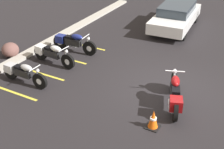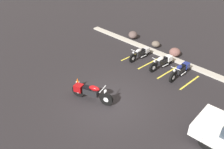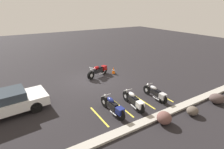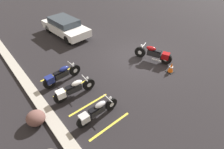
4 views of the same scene
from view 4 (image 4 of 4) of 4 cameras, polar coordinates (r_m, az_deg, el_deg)
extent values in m
plane|color=black|center=(11.52, 8.19, 5.43)|extent=(60.00, 60.00, 0.00)
cylinder|color=black|center=(11.47, 9.16, 7.24)|extent=(0.71, 0.38, 0.71)
cylinder|color=silver|center=(11.47, 9.16, 7.24)|extent=(0.30, 0.22, 0.27)
cylinder|color=black|center=(11.15, 17.19, 4.91)|extent=(0.71, 0.38, 0.71)
cylinder|color=silver|center=(11.15, 17.19, 4.91)|extent=(0.30, 0.22, 0.27)
cube|color=black|center=(11.18, 13.51, 6.73)|extent=(0.87, 0.58, 0.32)
ellipsoid|color=maroon|center=(11.08, 12.67, 8.31)|extent=(0.66, 0.48, 0.26)
cube|color=black|center=(11.04, 14.58, 7.42)|extent=(0.54, 0.41, 0.09)
cube|color=maroon|center=(11.05, 17.11, 5.83)|extent=(0.54, 0.52, 0.37)
cylinder|color=silver|center=(11.29, 9.92, 8.28)|extent=(0.29, 0.16, 0.57)
cylinder|color=silver|center=(11.14, 10.39, 9.44)|extent=(0.28, 0.64, 0.04)
sphere|color=silver|center=(11.22, 9.66, 9.24)|extent=(0.15, 0.15, 0.15)
cylinder|color=silver|center=(11.18, 14.34, 4.60)|extent=(0.58, 0.29, 0.08)
cylinder|color=black|center=(7.92, -0.31, -9.65)|extent=(0.12, 0.62, 0.62)
cylinder|color=silver|center=(7.92, -0.31, -9.65)|extent=(0.12, 0.24, 0.23)
cylinder|color=black|center=(7.42, -9.27, -14.86)|extent=(0.12, 0.62, 0.62)
cylinder|color=silver|center=(7.42, -9.27, -14.86)|extent=(0.12, 0.24, 0.23)
cube|color=black|center=(7.52, -4.95, -11.70)|extent=(0.27, 0.71, 0.28)
ellipsoid|color=#B7B7BC|center=(7.39, -3.86, -9.75)|extent=(0.25, 0.53, 0.22)
cube|color=black|center=(7.32, -6.06, -11.35)|extent=(0.23, 0.41, 0.07)
cube|color=#B7B7BC|center=(7.30, -9.09, -13.90)|extent=(0.34, 0.38, 0.32)
cylinder|color=silver|center=(7.69, -0.96, -8.84)|extent=(0.06, 0.25, 0.50)
cylinder|color=silver|center=(7.49, -1.32, -7.78)|extent=(0.58, 0.04, 0.03)
sphere|color=silver|center=(7.60, -0.59, -7.74)|extent=(0.13, 0.13, 0.13)
cylinder|color=silver|center=(7.73, -6.86, -13.27)|extent=(0.07, 0.52, 0.07)
cylinder|color=black|center=(8.92, -7.61, -3.23)|extent=(0.17, 0.65, 0.64)
cylinder|color=silver|center=(8.92, -7.61, -3.23)|extent=(0.14, 0.25, 0.25)
cylinder|color=black|center=(8.54, -16.48, -7.11)|extent=(0.17, 0.65, 0.64)
cylinder|color=silver|center=(8.54, -16.48, -7.11)|extent=(0.14, 0.25, 0.25)
cube|color=black|center=(8.59, -12.35, -4.56)|extent=(0.33, 0.76, 0.29)
ellipsoid|color=white|center=(8.47, -11.41, -2.74)|extent=(0.30, 0.56, 0.23)
cube|color=black|center=(8.42, -13.54, -4.02)|extent=(0.27, 0.45, 0.08)
cube|color=white|center=(8.43, -16.39, -6.14)|extent=(0.38, 0.42, 0.33)
cylinder|color=silver|center=(8.71, -8.41, -2.28)|extent=(0.08, 0.26, 0.52)
cylinder|color=silver|center=(8.53, -8.91, -1.14)|extent=(0.61, 0.08, 0.04)
sphere|color=silver|center=(8.62, -8.13, -1.22)|extent=(0.14, 0.14, 0.14)
cylinder|color=silver|center=(8.82, -13.91, -6.06)|extent=(0.11, 0.54, 0.07)
cylinder|color=black|center=(9.97, -12.04, 1.38)|extent=(0.16, 0.66, 0.66)
cylinder|color=silver|center=(9.97, -12.04, 1.38)|extent=(0.14, 0.26, 0.25)
cylinder|color=black|center=(9.48, -19.73, -2.54)|extent=(0.16, 0.66, 0.66)
cylinder|color=silver|center=(9.48, -19.73, -2.54)|extent=(0.14, 0.26, 0.25)
cube|color=black|center=(9.60, -16.19, 0.03)|extent=(0.32, 0.77, 0.30)
ellipsoid|color=navy|center=(9.50, -15.45, 1.82)|extent=(0.29, 0.57, 0.24)
cube|color=black|center=(9.43, -17.27, 0.54)|extent=(0.26, 0.45, 0.08)
cube|color=navy|center=(9.39, -19.70, -1.58)|extent=(0.38, 0.42, 0.34)
cylinder|color=silver|center=(9.78, -12.81, 2.30)|extent=(0.07, 0.26, 0.53)
cylinder|color=silver|center=(9.61, -13.32, 3.40)|extent=(0.62, 0.07, 0.04)
sphere|color=silver|center=(9.70, -12.61, 3.32)|extent=(0.14, 0.14, 0.14)
cylinder|color=silver|center=(9.80, -17.53, -1.59)|extent=(0.10, 0.55, 0.07)
cylinder|color=black|center=(14.03, -8.85, 13.17)|extent=(0.65, 0.27, 0.64)
cylinder|color=black|center=(13.27, -14.34, 10.89)|extent=(0.65, 0.27, 0.64)
cylinder|color=black|center=(16.18, -15.03, 15.83)|extent=(0.65, 0.27, 0.64)
cylinder|color=black|center=(15.53, -20.02, 13.88)|extent=(0.65, 0.27, 0.64)
cube|color=white|center=(14.62, -14.87, 14.47)|extent=(4.42, 2.11, 0.55)
cube|color=#2D3842|center=(14.55, -15.52, 16.40)|extent=(2.51, 1.68, 0.45)
cube|color=#A8A399|center=(8.81, -21.88, -9.41)|extent=(18.00, 0.50, 0.12)
ellipsoid|color=brown|center=(8.06, -23.62, -12.89)|extent=(1.07, 1.07, 0.63)
cube|color=black|center=(10.73, 18.43, 0.96)|extent=(0.40, 0.40, 0.03)
cone|color=#EA590F|center=(10.57, 18.74, 2.20)|extent=(0.32, 0.32, 0.61)
cylinder|color=white|center=(10.55, 18.77, 2.34)|extent=(0.20, 0.20, 0.06)
cube|color=gold|center=(7.57, -0.69, -16.50)|extent=(0.10, 2.10, 0.00)
cube|color=gold|center=(8.38, -7.61, -9.73)|extent=(0.10, 2.10, 0.00)
cube|color=gold|center=(9.38, -12.98, -4.18)|extent=(0.10, 2.10, 0.00)
cube|color=gold|center=(10.51, -17.19, 0.28)|extent=(0.10, 2.10, 0.00)
camera|label=1|loc=(10.81, 70.56, 13.63)|focal=50.00mm
camera|label=2|loc=(18.42, 7.84, 41.15)|focal=35.00mm
camera|label=3|loc=(12.39, -64.91, 14.86)|focal=28.00mm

